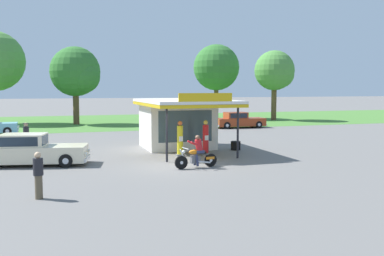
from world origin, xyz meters
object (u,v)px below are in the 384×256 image
object	(u,v)px
gas_pump_nearside	(180,140)
bystander_strolling_foreground	(38,174)
featured_classic_sedan	(30,151)
gas_pump_offside	(206,139)
parked_car_back_row_centre	(239,121)
motorcycle_with_rider	(197,154)
parked_car_back_row_centre_right	(175,124)
bystander_standing_back_lot	(26,136)
spare_tire_stack	(236,146)

from	to	relation	value
gas_pump_nearside	bystander_strolling_foreground	xyz separation A→B (m)	(-7.32, -7.65, -0.04)
bystander_strolling_foreground	featured_classic_sedan	bearing A→B (deg)	95.01
gas_pump_offside	parked_car_back_row_centre	world-z (taller)	gas_pump_offside
motorcycle_with_rider	bystander_strolling_foreground	xyz separation A→B (m)	(-7.04, -3.85, 0.21)
gas_pump_nearside	bystander_strolling_foreground	bearing A→B (deg)	-133.73
featured_classic_sedan	parked_car_back_row_centre	distance (m)	23.99
motorcycle_with_rider	bystander_strolling_foreground	size ratio (longest dim) A/B	1.34
parked_car_back_row_centre_right	gas_pump_nearside	bearing A→B (deg)	-104.43
gas_pump_nearside	bystander_standing_back_lot	size ratio (longest dim) A/B	1.13
parked_car_back_row_centre	spare_tire_stack	bearing A→B (deg)	-114.82
bystander_strolling_foreground	spare_tire_stack	distance (m)	14.31
parked_car_back_row_centre_right	bystander_standing_back_lot	world-z (taller)	bystander_standing_back_lot
featured_classic_sedan	gas_pump_offside	bearing A→B (deg)	3.43
motorcycle_with_rider	parked_car_back_row_centre	bearing A→B (deg)	60.58
spare_tire_stack	gas_pump_nearside	bearing A→B (deg)	-163.38
featured_classic_sedan	bystander_strolling_foreground	distance (m)	7.11
gas_pump_offside	parked_car_back_row_centre	bearing A→B (deg)	59.63
gas_pump_offside	spare_tire_stack	distance (m)	2.74
gas_pump_nearside	gas_pump_offside	bearing A→B (deg)	0.00
bystander_standing_back_lot	spare_tire_stack	distance (m)	12.74
motorcycle_with_rider	featured_classic_sedan	distance (m)	8.32
gas_pump_offside	parked_car_back_row_centre_right	distance (m)	13.24
gas_pump_nearside	gas_pump_offside	world-z (taller)	gas_pump_offside
gas_pump_offside	bystander_standing_back_lot	distance (m)	10.85
gas_pump_nearside	featured_classic_sedan	xyz separation A→B (m)	(-7.94, -0.57, -0.20)
bystander_strolling_foreground	bystander_standing_back_lot	distance (m)	12.13
featured_classic_sedan	parked_car_back_row_centre_right	bearing A→B (deg)	50.41
bystander_strolling_foreground	motorcycle_with_rider	bearing A→B (deg)	28.65
parked_car_back_row_centre_right	spare_tire_stack	bearing A→B (deg)	-87.32
gas_pump_offside	featured_classic_sedan	world-z (taller)	gas_pump_offside
parked_car_back_row_centre	motorcycle_with_rider	bearing A→B (deg)	-119.42
gas_pump_offside	bystander_standing_back_lot	world-z (taller)	gas_pump_offside
gas_pump_nearside	parked_car_back_row_centre	size ratio (longest dim) A/B	0.39
motorcycle_with_rider	bystander_strolling_foreground	bearing A→B (deg)	-151.35
parked_car_back_row_centre	parked_car_back_row_centre_right	bearing A→B (deg)	-164.80
spare_tire_stack	motorcycle_with_rider	bearing A→B (deg)	-130.21
gas_pump_nearside	featured_classic_sedan	distance (m)	7.96
gas_pump_nearside	motorcycle_with_rider	bearing A→B (deg)	-94.10
gas_pump_offside	motorcycle_with_rider	xyz separation A→B (m)	(-1.81, -3.80, -0.25)
featured_classic_sedan	spare_tire_stack	bearing A→B (deg)	8.35
parked_car_back_row_centre_right	spare_tire_stack	size ratio (longest dim) A/B	8.47
gas_pump_offside	bystander_standing_back_lot	bearing A→B (deg)	155.86
gas_pump_offside	parked_car_back_row_centre_right	xyz separation A→B (m)	(1.84, 13.11, -0.25)
gas_pump_nearside	spare_tire_stack	bearing A→B (deg)	16.62
gas_pump_nearside	gas_pump_offside	xyz separation A→B (m)	(1.54, 0.00, 0.00)
parked_car_back_row_centre	spare_tire_stack	xyz separation A→B (m)	(-6.39, -13.82, -0.42)
featured_classic_sedan	parked_car_back_row_centre_right	size ratio (longest dim) A/B	1.14
parked_car_back_row_centre	spare_tire_stack	distance (m)	15.24
featured_classic_sedan	bystander_standing_back_lot	xyz separation A→B (m)	(-0.42, 5.00, 0.24)
bystander_standing_back_lot	motorcycle_with_rider	bearing A→B (deg)	-45.51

